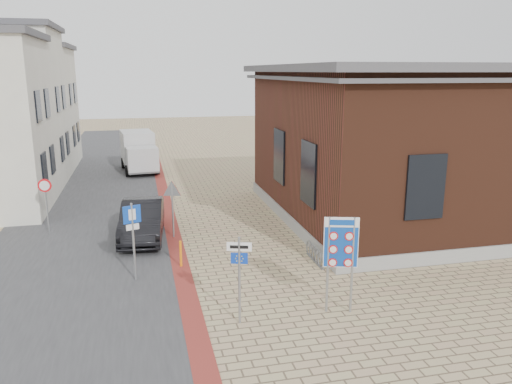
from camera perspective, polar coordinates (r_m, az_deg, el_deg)
name	(u,v)px	position (r m, az deg, el deg)	size (l,w,h in m)	color
ground	(256,296)	(15.22, 0.01, -11.77)	(120.00, 120.00, 0.00)	tan
road_strip	(99,191)	(29.21, -17.52, 0.12)	(7.00, 60.00, 0.02)	#38383A
curb_strip	(168,211)	(24.30, -10.06, -2.12)	(0.60, 40.00, 0.02)	maroon
brick_building	(413,140)	(23.92, 17.48, 5.71)	(13.00, 13.00, 6.80)	gray
townhouse_far	(20,106)	(38.26, -25.39, 8.83)	(7.40, 6.40, 8.30)	beige
bike_rack	(315,255)	(17.77, 6.76, -7.11)	(0.08, 1.80, 0.60)	slate
sedan	(142,220)	(20.49, -12.86, -3.09)	(1.58, 4.54, 1.50)	black
box_truck	(139,151)	(34.18, -13.26, 4.56)	(2.50, 5.12, 2.58)	slate
border_sign	(341,245)	(13.73, 9.68, -5.95)	(0.91, 0.30, 2.75)	gray
essen_sign	(239,267)	(13.08, -1.91, -8.56)	(0.63, 0.23, 2.41)	gray
parking_sign	(133,228)	(16.11, -13.91, -4.05)	(0.54, 0.23, 2.56)	gray
yield_sign	(172,195)	(19.99, -9.56, -0.39)	(0.81, 0.26, 2.30)	gray
speed_sign	(46,197)	(21.97, -22.88, -0.57)	(0.54, 0.08, 2.31)	gray
bollard	(181,254)	(17.32, -8.60, -7.02)	(0.08, 0.08, 0.93)	orange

